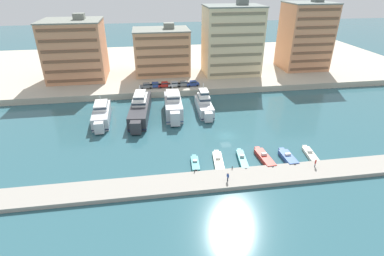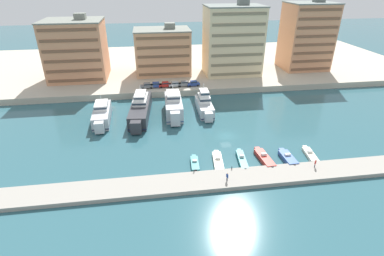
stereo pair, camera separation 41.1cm
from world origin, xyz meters
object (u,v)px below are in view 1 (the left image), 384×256
at_px(car_grey_far_left, 146,86).
at_px(motorboat_teal_far_left, 195,163).
at_px(motorboat_teal_mid_left, 242,160).
at_px(yacht_silver_center_left, 204,105).
at_px(car_silver_center_left, 174,84).
at_px(yacht_charcoal_left, 140,108).
at_px(pedestrian_mid_deck, 316,162).
at_px(motorboat_cream_center_right, 310,154).
at_px(pedestrian_near_edge, 228,176).
at_px(car_red_mid_left, 164,84).
at_px(yacht_silver_far_left, 102,114).
at_px(car_blue_left, 155,85).
at_px(motorboat_cream_left, 218,161).
at_px(car_grey_center, 183,84).
at_px(car_blue_center_right, 193,83).
at_px(motorboat_red_center_left, 264,158).
at_px(yacht_silver_mid_left, 173,106).
at_px(motorboat_blue_center, 288,157).

bearing_deg(car_grey_far_left, motorboat_teal_far_left, -78.00).
bearing_deg(motorboat_teal_mid_left, motorboat_teal_far_left, 179.26).
height_order(yacht_silver_center_left, car_silver_center_left, yacht_silver_center_left).
relative_size(yacht_charcoal_left, pedestrian_mid_deck, 13.13).
relative_size(yacht_silver_center_left, motorboat_cream_center_right, 2.18).
distance_m(motorboat_cream_center_right, car_grey_far_left, 55.76).
distance_m(yacht_charcoal_left, pedestrian_near_edge, 37.34).
bearing_deg(car_red_mid_left, yacht_charcoal_left, -114.53).
bearing_deg(yacht_silver_center_left, car_silver_center_left, 111.95).
bearing_deg(yacht_silver_center_left, yacht_charcoal_left, -179.67).
relative_size(yacht_charcoal_left, car_red_mid_left, 5.50).
bearing_deg(motorboat_teal_mid_left, motorboat_cream_center_right, -0.09).
bearing_deg(yacht_silver_far_left, motorboat_teal_mid_left, -38.15).
bearing_deg(car_grey_far_left, car_blue_left, 5.54).
distance_m(motorboat_cream_left, car_grey_far_left, 45.69).
height_order(car_grey_center, car_blue_center_right, same).
distance_m(motorboat_teal_far_left, motorboat_red_center_left, 14.90).
xyz_separation_m(car_grey_far_left, car_silver_center_left, (9.20, 0.07, 0.00)).
bearing_deg(car_grey_far_left, yacht_charcoal_left, -96.55).
relative_size(motorboat_teal_far_left, motorboat_cream_center_right, 0.89).
distance_m(motorboat_red_center_left, pedestrian_near_edge, 12.21).
height_order(motorboat_teal_far_left, car_grey_center, car_grey_center).
distance_m(yacht_charcoal_left, car_blue_left, 18.07).
height_order(yacht_silver_mid_left, car_grey_far_left, yacht_silver_mid_left).
bearing_deg(car_red_mid_left, motorboat_cream_center_right, -56.86).
bearing_deg(motorboat_cream_center_right, motorboat_cream_left, 179.21).
relative_size(yacht_charcoal_left, car_silver_center_left, 5.43).
bearing_deg(car_grey_center, motorboat_teal_mid_left, -80.87).
bearing_deg(motorboat_teal_far_left, car_blue_center_right, 81.85).
xyz_separation_m(motorboat_teal_mid_left, pedestrian_near_edge, (-5.07, -7.15, 1.44)).
xyz_separation_m(yacht_charcoal_left, motorboat_cream_left, (16.15, -26.23, -1.92)).
bearing_deg(yacht_silver_center_left, motorboat_red_center_left, -73.25).
xyz_separation_m(car_grey_center, car_blue_center_right, (3.22, -0.15, 0.00)).
bearing_deg(car_silver_center_left, car_red_mid_left, 176.79).
bearing_deg(car_red_mid_left, car_grey_center, -0.40).
distance_m(yacht_charcoal_left, yacht_silver_center_left, 18.05).
distance_m(car_grey_far_left, car_silver_center_left, 9.20).
relative_size(yacht_charcoal_left, motorboat_red_center_left, 2.81).
relative_size(yacht_silver_far_left, pedestrian_near_edge, 9.34).
height_order(motorboat_teal_mid_left, car_grey_center, car_grey_center).
bearing_deg(car_grey_center, motorboat_blue_center, -69.29).
distance_m(yacht_silver_center_left, car_grey_far_left, 23.43).
distance_m(yacht_silver_center_left, motorboat_teal_mid_left, 26.85).
bearing_deg(car_grey_far_left, motorboat_teal_mid_left, -66.13).
height_order(yacht_charcoal_left, pedestrian_mid_deck, yacht_charcoal_left).
bearing_deg(car_blue_center_right, car_grey_far_left, -179.77).
bearing_deg(pedestrian_mid_deck, yacht_silver_far_left, 146.28).
height_order(motorboat_teal_far_left, car_silver_center_left, car_silver_center_left).
relative_size(motorboat_cream_center_right, pedestrian_mid_deck, 3.91).
relative_size(car_grey_center, pedestrian_mid_deck, 2.36).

